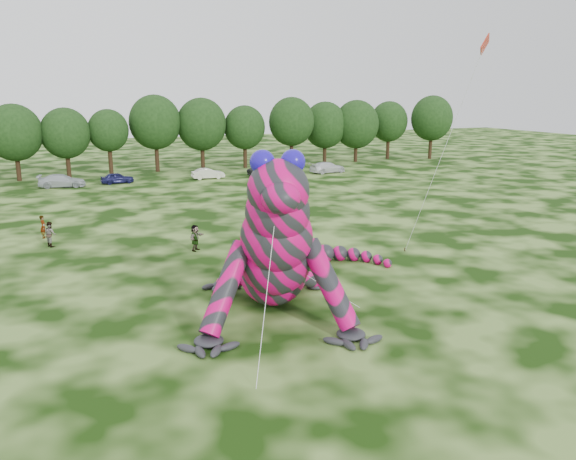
# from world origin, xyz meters

# --- Properties ---
(ground) EXTENTS (240.00, 240.00, 0.00)m
(ground) POSITION_xyz_m (0.00, 0.00, 0.00)
(ground) COLOR #16330A
(ground) RESTS_ON ground
(inflatable_gecko) EXTENTS (18.43, 20.23, 8.45)m
(inflatable_gecko) POSITION_xyz_m (4.22, 6.06, 4.22)
(inflatable_gecko) COLOR #CD0664
(inflatable_gecko) RESTS_ON ground
(flying_kite) EXTENTS (2.32, 5.19, 14.51)m
(flying_kite) POSITION_xyz_m (17.66, 6.85, 12.61)
(flying_kite) COLOR red
(flying_kite) RESTS_ON ground
(tree_7) EXTENTS (6.68, 6.01, 9.48)m
(tree_7) POSITION_xyz_m (-10.08, 56.80, 4.74)
(tree_7) COLOR black
(tree_7) RESTS_ON ground
(tree_8) EXTENTS (6.14, 5.53, 8.94)m
(tree_8) POSITION_xyz_m (-4.22, 56.99, 4.47)
(tree_8) COLOR black
(tree_8) RESTS_ON ground
(tree_9) EXTENTS (5.27, 4.74, 8.68)m
(tree_9) POSITION_xyz_m (1.06, 57.35, 4.34)
(tree_9) COLOR black
(tree_9) RESTS_ON ground
(tree_10) EXTENTS (7.09, 6.38, 10.50)m
(tree_10) POSITION_xyz_m (7.40, 58.58, 5.25)
(tree_10) COLOR black
(tree_10) RESTS_ON ground
(tree_11) EXTENTS (7.01, 6.31, 10.07)m
(tree_11) POSITION_xyz_m (13.79, 58.20, 5.03)
(tree_11) COLOR black
(tree_11) RESTS_ON ground
(tree_12) EXTENTS (5.99, 5.39, 8.97)m
(tree_12) POSITION_xyz_m (20.01, 57.74, 4.49)
(tree_12) COLOR black
(tree_12) RESTS_ON ground
(tree_13) EXTENTS (6.83, 6.15, 10.13)m
(tree_13) POSITION_xyz_m (27.13, 57.13, 5.06)
(tree_13) COLOR black
(tree_13) RESTS_ON ground
(tree_14) EXTENTS (6.82, 6.14, 9.40)m
(tree_14) POSITION_xyz_m (33.46, 58.72, 4.70)
(tree_14) COLOR black
(tree_14) RESTS_ON ground
(tree_15) EXTENTS (7.17, 6.45, 9.63)m
(tree_15) POSITION_xyz_m (38.47, 57.77, 4.82)
(tree_15) COLOR black
(tree_15) RESTS_ON ground
(tree_16) EXTENTS (6.26, 5.63, 9.37)m
(tree_16) POSITION_xyz_m (45.45, 59.37, 4.69)
(tree_16) COLOR black
(tree_16) RESTS_ON ground
(tree_17) EXTENTS (6.98, 6.28, 10.30)m
(tree_17) POSITION_xyz_m (51.95, 56.66, 5.15)
(tree_17) COLOR black
(tree_17) RESTS_ON ground
(car_3) EXTENTS (5.48, 2.91, 1.51)m
(car_3) POSITION_xyz_m (-5.26, 49.40, 0.76)
(car_3) COLOR silver
(car_3) RESTS_ON ground
(car_4) EXTENTS (3.99, 1.85, 1.32)m
(car_4) POSITION_xyz_m (1.02, 49.83, 0.66)
(car_4) COLOR #18194D
(car_4) RESTS_ON ground
(car_5) EXTENTS (4.15, 1.49, 1.36)m
(car_5) POSITION_xyz_m (12.13, 49.16, 0.68)
(car_5) COLOR silver
(car_5) RESTS_ON ground
(car_6) EXTENTS (5.09, 2.41, 1.40)m
(car_6) POSITION_xyz_m (19.79, 48.22, 0.70)
(car_6) COLOR #2A2A2C
(car_6) RESTS_ON ground
(car_7) EXTENTS (5.45, 2.85, 1.51)m
(car_7) POSITION_xyz_m (28.67, 48.14, 0.75)
(car_7) COLOR white
(car_7) RESTS_ON ground
(spectator_0) EXTENTS (0.52, 0.70, 1.75)m
(spectator_0) POSITION_xyz_m (-7.12, 24.86, 0.88)
(spectator_0) COLOR gray
(spectator_0) RESTS_ON ground
(spectator_5) EXTENTS (1.55, 1.66, 1.86)m
(spectator_5) POSITION_xyz_m (2.72, 16.95, 0.93)
(spectator_5) COLOR gray
(spectator_5) RESTS_ON ground
(spectator_3) EXTENTS (1.20, 0.91, 1.89)m
(spectator_3) POSITION_xyz_m (14.42, 30.57, 0.95)
(spectator_3) COLOR gray
(spectator_3) RESTS_ON ground
(spectator_1) EXTENTS (1.00, 1.09, 1.82)m
(spectator_1) POSITION_xyz_m (-6.63, 22.07, 0.91)
(spectator_1) COLOR gray
(spectator_1) RESTS_ON ground
(spectator_2) EXTENTS (1.06, 1.19, 1.60)m
(spectator_2) POSITION_xyz_m (11.81, 31.22, 0.80)
(spectator_2) COLOR gray
(spectator_2) RESTS_ON ground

